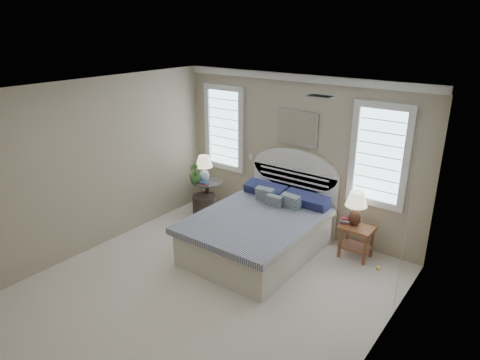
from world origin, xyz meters
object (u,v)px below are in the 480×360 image
at_px(side_table_left, 207,194).
at_px(floor_pot, 204,206).
at_px(nightstand_right, 357,235).
at_px(lamp_right, 356,205).
at_px(lamp_left, 204,166).
at_px(bed, 262,228).

relative_size(side_table_left, floor_pot, 1.42).
height_order(nightstand_right, lamp_right, lamp_right).
relative_size(lamp_left, lamp_right, 0.96).
bearing_deg(lamp_left, side_table_left, 46.11).
bearing_deg(bed, side_table_left, 160.26).
xyz_separation_m(side_table_left, floor_pot, (0.05, -0.15, -0.18)).
xyz_separation_m(floor_pot, lamp_right, (2.83, 0.29, 0.66)).
bearing_deg(side_table_left, floor_pot, -72.11).
height_order(side_table_left, lamp_left, lamp_left).
distance_m(bed, lamp_right, 1.50).
distance_m(nightstand_right, lamp_right, 0.48).
height_order(bed, lamp_right, bed).
bearing_deg(nightstand_right, lamp_left, -177.40).
xyz_separation_m(bed, floor_pot, (-1.60, 0.44, -0.18)).
bearing_deg(bed, lamp_left, 161.70).
xyz_separation_m(bed, lamp_right, (1.23, 0.73, 0.48)).
relative_size(bed, nightstand_right, 4.29).
bearing_deg(bed, lamp_right, 30.74).
bearing_deg(lamp_left, nightstand_right, 2.60).
xyz_separation_m(bed, nightstand_right, (1.30, 0.69, 0.00)).
distance_m(nightstand_right, floor_pot, 2.92).
bearing_deg(bed, nightstand_right, 28.03).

